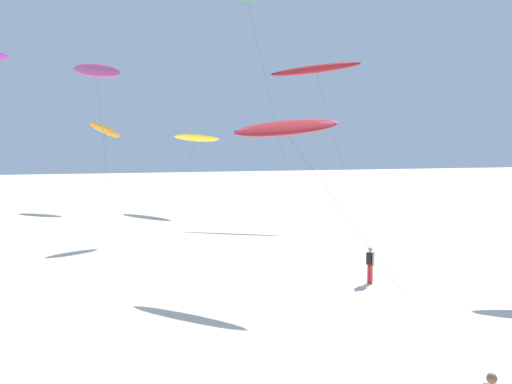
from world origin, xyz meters
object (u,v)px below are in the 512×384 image
flying_kite_6 (315,69)px  flying_kite_7 (96,70)px  flying_kite_9 (104,130)px  person_foreground_walker (370,264)px  flying_kite_8 (283,128)px  flying_kite_0 (195,138)px

flying_kite_6 → flying_kite_7: flying_kite_6 is taller
flying_kite_9 → person_foreground_walker: flying_kite_9 is taller
flying_kite_9 → flying_kite_8: bearing=-84.7°
flying_kite_7 → flying_kite_9: flying_kite_7 is taller
flying_kite_0 → flying_kite_7: (-10.92, -13.14, 4.46)m
flying_kite_7 → flying_kite_9: 19.41m
flying_kite_7 → flying_kite_8: size_ratio=1.66×
flying_kite_9 → person_foreground_walker: bearing=-80.2°
flying_kite_7 → flying_kite_9: (2.78, 18.88, -3.59)m
person_foreground_walker → flying_kite_6: bearing=68.2°
flying_kite_0 → person_foreground_walker: 34.48m
flying_kite_8 → person_foreground_walker: bearing=-31.9°
person_foreground_walker → flying_kite_9: bearing=99.8°
flying_kite_6 → flying_kite_9: (-16.83, 14.66, -5.18)m
flying_kite_9 → person_foreground_walker: size_ratio=7.34×
flying_kite_0 → flying_kite_9: size_ratio=0.64×
flying_kite_0 → person_foreground_walker: flying_kite_0 is taller
flying_kite_7 → flying_kite_9: bearing=81.6°
flying_kite_6 → flying_kite_8: bearing=-120.4°
flying_kite_0 → flying_kite_7: bearing=-129.7°
person_foreground_walker → flying_kite_8: bearing=148.1°
flying_kite_0 → flying_kite_8: 32.11m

